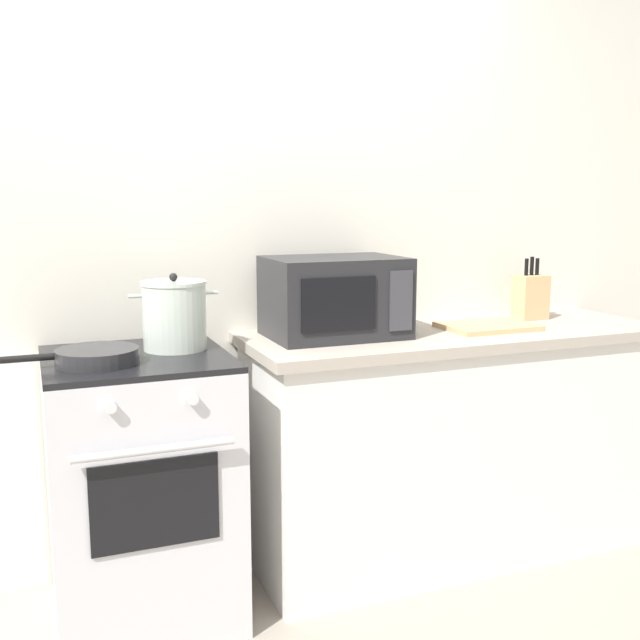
% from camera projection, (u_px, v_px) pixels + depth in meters
% --- Properties ---
extents(back_wall, '(4.40, 0.10, 2.50)m').
position_uv_depth(back_wall, '(284.00, 245.00, 2.98)').
color(back_wall, silver).
rests_on(back_wall, ground_plane).
extents(lower_cabinet_right, '(1.64, 0.56, 0.88)m').
position_uv_depth(lower_cabinet_right, '(453.00, 446.00, 3.01)').
color(lower_cabinet_right, white).
rests_on(lower_cabinet_right, ground_plane).
extents(countertop_right, '(1.70, 0.60, 0.04)m').
position_uv_depth(countertop_right, '(456.00, 335.00, 2.94)').
color(countertop_right, '#ADA393').
rests_on(countertop_right, lower_cabinet_right).
extents(stove, '(0.60, 0.64, 0.92)m').
position_uv_depth(stove, '(142.00, 487.00, 2.54)').
color(stove, silver).
rests_on(stove, ground_plane).
extents(stock_pot, '(0.31, 0.22, 0.27)m').
position_uv_depth(stock_pot, '(175.00, 315.00, 2.55)').
color(stock_pot, silver).
rests_on(stock_pot, stove).
extents(frying_pan, '(0.46, 0.26, 0.05)m').
position_uv_depth(frying_pan, '(95.00, 356.00, 2.33)').
color(frying_pan, '#28282B').
rests_on(frying_pan, stove).
extents(microwave, '(0.50, 0.37, 0.30)m').
position_uv_depth(microwave, '(335.00, 297.00, 2.78)').
color(microwave, '#232326').
rests_on(microwave, countertop_right).
extents(cutting_board, '(0.36, 0.26, 0.02)m').
position_uv_depth(cutting_board, '(488.00, 326.00, 2.96)').
color(cutting_board, tan).
rests_on(cutting_board, countertop_right).
extents(knife_block, '(0.13, 0.10, 0.27)m').
position_uv_depth(knife_block, '(530.00, 296.00, 3.19)').
color(knife_block, tan).
rests_on(knife_block, countertop_right).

